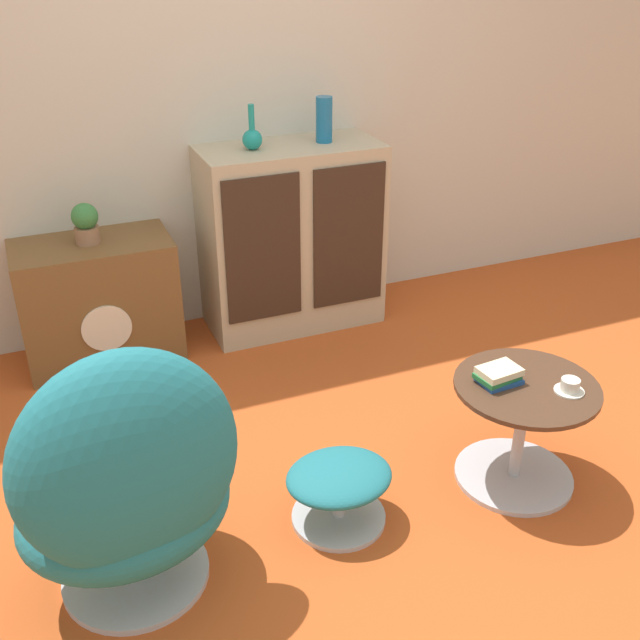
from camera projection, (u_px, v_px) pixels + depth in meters
ground_plane at (357, 503)px, 2.78m from camera, size 12.00×12.00×0.00m
wall_back at (212, 68)px, 3.56m from camera, size 6.40×0.06×2.60m
sideboard at (292, 238)px, 3.85m from camera, size 0.90×0.43×0.95m
tv_console at (99, 301)px, 3.60m from camera, size 0.73×0.41×0.60m
egg_chair at (127, 486)px, 2.22m from camera, size 0.74×0.69×0.92m
ottoman at (339, 484)px, 2.63m from camera, size 0.38×0.34×0.24m
coffee_table at (520, 428)px, 2.80m from camera, size 0.53×0.53×0.43m
vase_leftmost at (252, 137)px, 3.54m from camera, size 0.10×0.10×0.21m
vase_inner_left at (324, 120)px, 3.64m from camera, size 0.08×0.08×0.22m
potted_plant at (86, 223)px, 3.42m from camera, size 0.12×0.12×0.19m
teacup at (570, 387)px, 2.66m from camera, size 0.11×0.11×0.05m
book_stack at (499, 375)px, 2.71m from camera, size 0.17×0.13×0.06m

